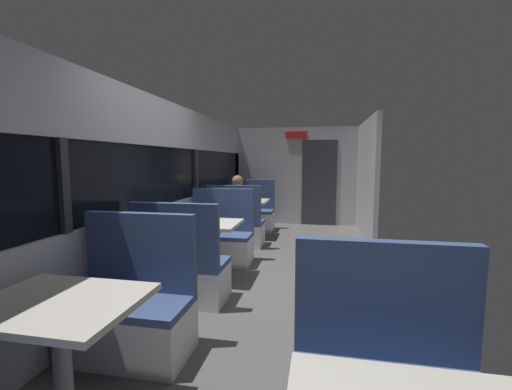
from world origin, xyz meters
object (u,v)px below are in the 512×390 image
at_px(dining_table_far_window, 245,205).
at_px(bench_mid_window_facing_entry, 220,241).
at_px(bench_far_window_facing_entry, 252,215).
at_px(bench_far_window_facing_end, 236,228).
at_px(dining_table_near_window, 59,317).
at_px(bench_near_window_facing_entry, 131,313).
at_px(seated_passenger, 237,215).
at_px(dining_table_mid_window, 204,230).
at_px(bench_mid_window_facing_end, 182,272).

bearing_deg(dining_table_far_window, bench_mid_window_facing_entry, -90.00).
bearing_deg(bench_far_window_facing_entry, bench_far_window_facing_end, -90.00).
distance_m(dining_table_near_window, dining_table_far_window, 4.73).
bearing_deg(bench_far_window_facing_entry, bench_near_window_facing_entry, -90.00).
relative_size(dining_table_far_window, seated_passenger, 0.71).
height_order(bench_mid_window_facing_entry, bench_far_window_facing_end, same).
xyz_separation_m(dining_table_mid_window, bench_far_window_facing_entry, (0.00, 3.07, -0.31)).
xyz_separation_m(bench_mid_window_facing_entry, seated_passenger, (0.00, 1.04, 0.21)).
relative_size(bench_far_window_facing_entry, seated_passenger, 0.87).
height_order(dining_table_near_window, dining_table_far_window, same).
bearing_deg(dining_table_near_window, bench_mid_window_facing_entry, 90.00).
bearing_deg(seated_passenger, dining_table_near_window, -90.00).
relative_size(bench_near_window_facing_entry, bench_far_window_facing_end, 1.00).
bearing_deg(dining_table_near_window, dining_table_far_window, 90.00).
bearing_deg(bench_mid_window_facing_end, bench_far_window_facing_entry, 90.00).
height_order(dining_table_near_window, bench_mid_window_facing_end, bench_mid_window_facing_end).
bearing_deg(dining_table_far_window, bench_far_window_facing_end, -90.00).
relative_size(dining_table_near_window, bench_far_window_facing_entry, 0.82).
xyz_separation_m(bench_far_window_facing_end, bench_far_window_facing_entry, (0.00, 1.40, 0.00)).
bearing_deg(bench_near_window_facing_entry, bench_far_window_facing_entry, 90.00).
height_order(dining_table_near_window, bench_mid_window_facing_entry, bench_mid_window_facing_entry).
height_order(bench_mid_window_facing_end, seated_passenger, seated_passenger).
relative_size(dining_table_near_window, dining_table_mid_window, 1.00).
relative_size(bench_mid_window_facing_entry, bench_far_window_facing_end, 1.00).
distance_m(bench_far_window_facing_end, bench_far_window_facing_entry, 1.40).
distance_m(bench_near_window_facing_entry, bench_mid_window_facing_end, 0.97).
xyz_separation_m(bench_near_window_facing_entry, dining_table_mid_window, (0.00, 1.67, 0.31)).
relative_size(dining_table_near_window, bench_near_window_facing_entry, 0.82).
relative_size(bench_mid_window_facing_end, seated_passenger, 0.87).
distance_m(dining_table_near_window, dining_table_mid_window, 2.37).
xyz_separation_m(bench_near_window_facing_entry, bench_mid_window_facing_entry, (0.00, 2.37, 0.00)).
relative_size(bench_near_window_facing_entry, bench_far_window_facing_entry, 1.00).
distance_m(dining_table_far_window, bench_far_window_facing_entry, 0.77).
distance_m(bench_mid_window_facing_entry, bench_far_window_facing_end, 0.97).
relative_size(dining_table_near_window, dining_table_far_window, 1.00).
distance_m(dining_table_near_window, bench_mid_window_facing_end, 1.70).
xyz_separation_m(dining_table_far_window, bench_far_window_facing_end, (0.00, -0.70, -0.31)).
distance_m(bench_mid_window_facing_entry, bench_far_window_facing_entry, 2.37).
height_order(dining_table_mid_window, bench_mid_window_facing_end, bench_mid_window_facing_end).
distance_m(dining_table_near_window, bench_mid_window_facing_entry, 3.08).
height_order(dining_table_near_window, bench_far_window_facing_entry, bench_far_window_facing_entry).
bearing_deg(bench_far_window_facing_end, dining_table_near_window, -90.00).
bearing_deg(seated_passenger, dining_table_mid_window, -90.00).
height_order(bench_near_window_facing_entry, seated_passenger, seated_passenger).
xyz_separation_m(bench_mid_window_facing_entry, bench_far_window_facing_end, (0.00, 0.97, 0.00)).
height_order(bench_far_window_facing_end, bench_far_window_facing_entry, same).
xyz_separation_m(dining_table_near_window, bench_near_window_facing_entry, (0.00, 0.70, -0.31)).
xyz_separation_m(bench_far_window_facing_end, seated_passenger, (0.00, 0.07, 0.21)).
height_order(dining_table_far_window, seated_passenger, seated_passenger).
xyz_separation_m(bench_far_window_facing_entry, seated_passenger, (0.00, -1.33, 0.21)).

